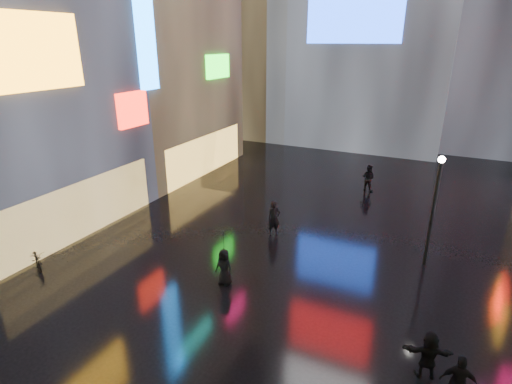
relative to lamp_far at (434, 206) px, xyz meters
The scene contains 11 objects.
ground 6.27m from the lamp_far, 166.81° to the left, with size 140.00×140.00×0.00m, color black.
building_left_far 23.96m from the lamp_far, 161.23° to the left, with size 10.28×12.00×22.00m.
tower_flank_left 31.91m from the lamp_far, 129.82° to the left, with size 10.00×10.00×26.00m, color black.
lamp_far is the anchor object (origin of this frame).
pedestrian_3 8.19m from the lamp_far, 79.99° to the right, with size 0.99×0.41×1.68m, color black.
pedestrian_4 9.50m from the lamp_far, 144.61° to the right, with size 0.78×0.51×1.60m, color black.
pedestrian_5 7.37m from the lamp_far, 85.51° to the right, with size 1.49×0.47×1.61m, color black.
pedestrian_6 7.76m from the lamp_far, behind, with size 0.68×0.45×1.87m, color black.
pedestrian_7 9.99m from the lamp_far, 116.40° to the left, with size 0.89×0.69×1.83m, color black.
umbrella_2 9.30m from the lamp_far, 144.61° to the right, with size 1.04×1.06×0.96m, color black.
bicycle 17.94m from the lamp_far, 153.48° to the right, with size 0.58×1.65×0.87m, color black.
Camera 1 is at (5.40, 0.85, 9.70)m, focal length 28.00 mm.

